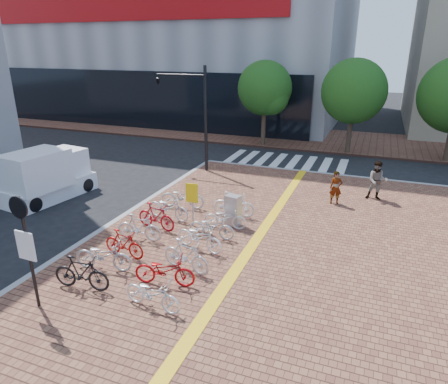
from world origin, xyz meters
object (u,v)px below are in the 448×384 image
at_px(bike_12, 225,218).
at_px(yellow_sign, 192,197).
at_px(bike_1, 103,255).
at_px(notice_sign, 25,240).
at_px(bike_5, 169,208).
at_px(utility_box, 233,210).
at_px(pedestrian_b, 377,181).
at_px(bike_10, 199,237).
at_px(bike_4, 156,216).
at_px(bike_6, 182,197).
at_px(bike_9, 186,256).
at_px(bike_0, 81,273).
at_px(bike_2, 124,244).
at_px(bike_11, 212,227).
at_px(bike_8, 165,270).
at_px(bike_3, 139,228).
at_px(traffic_light_pole, 183,99).
at_px(bike_13, 234,204).
at_px(box_truck, 47,175).
at_px(pedestrian_a, 336,188).
at_px(bike_7, 152,294).

distance_m(bike_12, yellow_sign, 1.54).
bearing_deg(bike_1, notice_sign, 157.44).
relative_size(bike_5, utility_box, 1.55).
bearing_deg(pedestrian_b, bike_5, -148.65).
bearing_deg(utility_box, bike_10, -99.25).
xyz_separation_m(bike_4, yellow_sign, (1.24, 0.74, 0.73)).
distance_m(bike_6, bike_9, 5.36).
xyz_separation_m(bike_0, bike_1, (-0.09, 1.16, -0.03)).
height_order(bike_2, bike_11, bike_2).
height_order(bike_0, bike_8, bike_0).
xyz_separation_m(bike_1, notice_sign, (-0.51, -2.32, 1.57)).
bearing_deg(bike_9, bike_8, 177.09).
bearing_deg(bike_6, bike_4, 170.82).
bearing_deg(bike_3, bike_8, -141.72).
relative_size(bike_6, yellow_sign, 1.09).
height_order(bike_8, bike_9, bike_9).
distance_m(bike_6, bike_8, 6.12).
height_order(bike_4, notice_sign, notice_sign).
relative_size(yellow_sign, notice_sign, 0.55).
bearing_deg(traffic_light_pole, bike_2, -74.96).
height_order(bike_13, notice_sign, notice_sign).
height_order(yellow_sign, box_truck, box_truck).
bearing_deg(bike_10, pedestrian_a, -21.15).
xyz_separation_m(bike_8, bike_10, (0.06, 2.40, 0.01)).
bearing_deg(bike_12, notice_sign, 146.11).
distance_m(bike_4, pedestrian_a, 8.22).
xyz_separation_m(bike_13, utility_box, (0.26, -0.82, 0.09)).
xyz_separation_m(bike_8, box_truck, (-8.99, 4.78, 0.52)).
bearing_deg(bike_9, bike_3, 74.29).
distance_m(bike_3, bike_9, 2.87).
bearing_deg(bike_6, bike_12, -126.62).
relative_size(bike_9, pedestrian_b, 0.97).
relative_size(bike_0, pedestrian_b, 0.97).
bearing_deg(bike_10, bike_9, -161.62).
height_order(bike_8, bike_10, bike_10).
xyz_separation_m(bike_7, bike_9, (-0.02, 2.11, 0.07)).
height_order(bike_2, bike_6, bike_6).
distance_m(bike_7, traffic_light_pole, 14.00).
xyz_separation_m(bike_0, bike_9, (2.42, 2.04, -0.00)).
relative_size(bike_3, bike_11, 0.98).
xyz_separation_m(bike_9, box_truck, (-9.24, 3.82, 0.48)).
distance_m(bike_10, bike_11, 1.01).
distance_m(bike_11, bike_12, 1.00).
bearing_deg(traffic_light_pole, bike_13, -48.29).
bearing_deg(bike_11, bike_1, 140.09).
height_order(bike_11, box_truck, box_truck).
distance_m(bike_4, bike_12, 2.72).
xyz_separation_m(bike_2, bike_6, (-0.12, 4.66, 0.04)).
relative_size(bike_4, yellow_sign, 0.97).
bearing_deg(bike_9, bike_13, 11.92).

